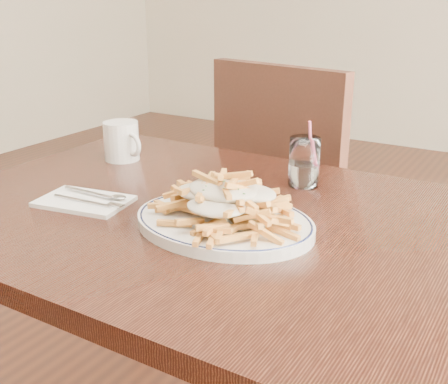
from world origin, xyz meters
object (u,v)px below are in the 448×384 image
Objects in this scene: loaded_fries at (224,196)px; table at (225,251)px; coffee_mug at (122,141)px; water_glass at (304,165)px; fries_plate at (224,222)px; chair_far at (295,198)px.

table is at bearing 118.88° from loaded_fries.
water_glass is at bearing 6.81° from coffee_mug.
loaded_fries reaches higher than table.
water_glass is (0.03, 0.29, 0.03)m from fries_plate.
table is 3.95× the size of loaded_fries.
coffee_mug is (-0.44, 0.24, -0.01)m from loaded_fries.
coffee_mug is at bearing -173.19° from water_glass.
loaded_fries is 2.07× the size of water_glass.
water_glass is 0.47m from coffee_mug.
fries_plate is at bearing -61.12° from table.
loaded_fries is 0.50m from coffee_mug.
fries_plate is 0.50m from coffee_mug.
chair_far reaches higher than loaded_fries.
table is 0.47m from coffee_mug.
coffee_mug is (-0.27, -0.48, 0.25)m from chair_far.
chair_far is 0.53m from water_glass.
coffee_mug is at bearing -119.18° from chair_far.
coffee_mug is (-0.47, -0.06, 0.00)m from water_glass.
loaded_fries is (-0.00, 0.00, 0.05)m from fries_plate.
fries_plate is 1.34× the size of loaded_fries.
chair_far is at bearing 115.51° from water_glass.
fries_plate is 2.78× the size of water_glass.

